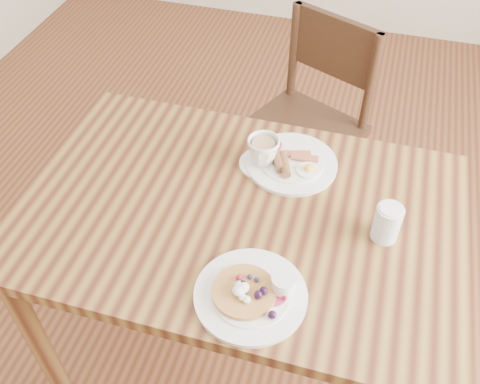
% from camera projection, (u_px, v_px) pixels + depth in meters
% --- Properties ---
extents(ground, '(5.00, 5.00, 0.00)m').
position_uv_depth(ground, '(240.00, 345.00, 2.00)').
color(ground, '#562B18').
rests_on(ground, ground).
extents(dining_table, '(1.20, 0.80, 0.75)m').
position_uv_depth(dining_table, '(240.00, 233.00, 1.53)').
color(dining_table, olive).
rests_on(dining_table, ground).
extents(chair_far, '(0.56, 0.56, 0.88)m').
position_uv_depth(chair_far, '(308.00, 119.00, 2.15)').
color(chair_far, '#3A2015').
rests_on(chair_far, ground).
extents(pancake_plate, '(0.27, 0.27, 0.06)m').
position_uv_depth(pancake_plate, '(253.00, 293.00, 1.26)').
color(pancake_plate, white).
rests_on(pancake_plate, dining_table).
extents(breakfast_plate, '(0.27, 0.27, 0.04)m').
position_uv_depth(breakfast_plate, '(290.00, 162.00, 1.58)').
color(breakfast_plate, white).
rests_on(breakfast_plate, dining_table).
extents(teacup_saucer, '(0.14, 0.14, 0.10)m').
position_uv_depth(teacup_saucer, '(263.00, 153.00, 1.55)').
color(teacup_saucer, white).
rests_on(teacup_saucer, dining_table).
extents(water_glass, '(0.07, 0.07, 0.10)m').
position_uv_depth(water_glass, '(387.00, 223.00, 1.36)').
color(water_glass, silver).
rests_on(water_glass, dining_table).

